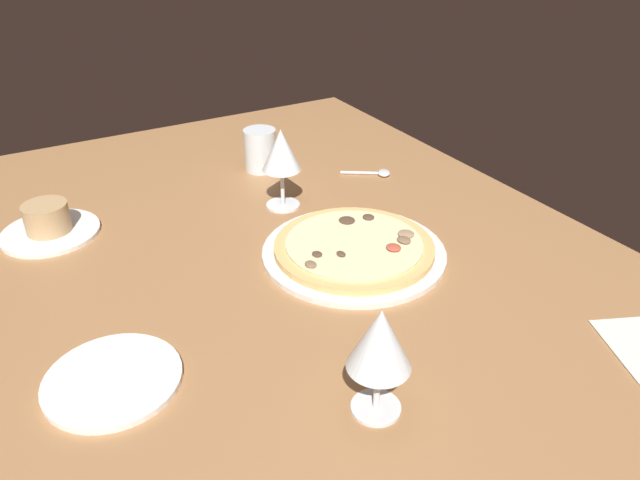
{
  "coord_description": "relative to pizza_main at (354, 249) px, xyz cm",
  "views": [
    {
      "loc": [
        -82.86,
        40.61,
        60.98
      ],
      "look_at": [
        -3.07,
        -5.16,
        7.0
      ],
      "focal_mm": 34.13,
      "sensor_mm": 36.0,
      "label": 1
    }
  ],
  "objects": [
    {
      "name": "dining_table",
      "position": [
        6.16,
        10.36,
        -3.19
      ],
      "size": [
        150.0,
        110.0,
        4.0
      ],
      "primitive_type": "cube",
      "color": "#996B42",
      "rests_on": "ground"
    },
    {
      "name": "pizza_main",
      "position": [
        0.0,
        0.0,
        0.0
      ],
      "size": [
        32.59,
        32.59,
        3.33
      ],
      "color": "silver",
      "rests_on": "dining_table"
    },
    {
      "name": "ramekin_on_saucer",
      "position": [
        34.68,
        45.57,
        1.05
      ],
      "size": [
        17.89,
        17.89,
        6.27
      ],
      "color": "white",
      "rests_on": "dining_table"
    },
    {
      "name": "wine_glass_far",
      "position": [
        23.34,
        2.32,
        10.48
      ],
      "size": [
        7.76,
        7.76,
        16.44
      ],
      "color": "silver",
      "rests_on": "dining_table"
    },
    {
      "name": "wine_glass_near",
      "position": [
        -32.34,
        17.43,
        9.6
      ],
      "size": [
        7.93,
        7.93,
        15.39
      ],
      "color": "silver",
      "rests_on": "dining_table"
    },
    {
      "name": "water_glass",
      "position": [
        42.44,
        -1.7,
        3.04
      ],
      "size": [
        7.32,
        7.32,
        9.53
      ],
      "color": "silver",
      "rests_on": "dining_table"
    },
    {
      "name": "side_plate",
      "position": [
        -11.15,
        44.96,
        -0.74
      ],
      "size": [
        18.16,
        18.16,
        0.9
      ],
      "primitive_type": "cylinder",
      "color": "white",
      "rests_on": "dining_table"
    },
    {
      "name": "spoon",
      "position": [
        26.53,
        -23.23,
        -0.73
      ],
      "size": [
        8.07,
        10.7,
        1.0
      ],
      "color": "silver",
      "rests_on": "dining_table"
    }
  ]
}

